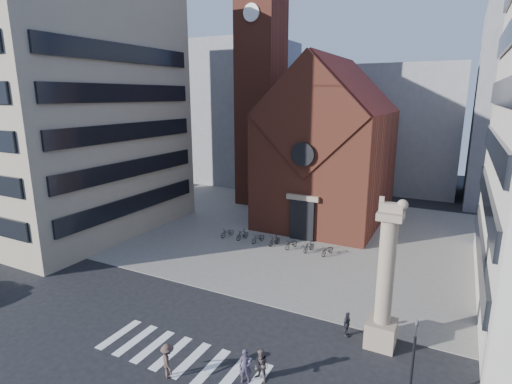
% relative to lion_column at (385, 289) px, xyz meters
% --- Properties ---
extents(ground, '(120.00, 120.00, 0.00)m').
position_rel_lion_column_xyz_m(ground, '(-10.01, -3.00, -3.46)').
color(ground, black).
rests_on(ground, ground).
extents(piazza, '(46.00, 30.00, 0.05)m').
position_rel_lion_column_xyz_m(piazza, '(-10.01, 16.00, -3.43)').
color(piazza, gray).
rests_on(piazza, ground).
extents(zebra_crossing, '(10.20, 3.20, 0.01)m').
position_rel_lion_column_xyz_m(zebra_crossing, '(-9.46, -6.00, -3.45)').
color(zebra_crossing, white).
rests_on(zebra_crossing, ground).
extents(church, '(12.00, 16.65, 18.00)m').
position_rel_lion_column_xyz_m(church, '(-10.01, 22.04, 4.53)').
color(church, brown).
rests_on(church, ground).
extents(campanile, '(5.50, 5.50, 31.20)m').
position_rel_lion_column_xyz_m(campanile, '(-20.01, 25.00, 12.28)').
color(campanile, brown).
rests_on(campanile, ground).
extents(building_left, '(18.00, 20.00, 26.00)m').
position_rel_lion_column_xyz_m(building_left, '(-34.01, 7.00, 9.54)').
color(building_left, gray).
rests_on(building_left, ground).
extents(bg_block_left, '(16.00, 14.00, 22.00)m').
position_rel_lion_column_xyz_m(bg_block_left, '(-30.01, 37.00, 7.54)').
color(bg_block_left, gray).
rests_on(bg_block_left, ground).
extents(bg_block_mid, '(14.00, 12.00, 18.00)m').
position_rel_lion_column_xyz_m(bg_block_mid, '(-4.01, 42.00, 5.54)').
color(bg_block_mid, gray).
rests_on(bg_block_mid, ground).
extents(lion_column, '(1.63, 1.60, 8.68)m').
position_rel_lion_column_xyz_m(lion_column, '(0.00, 0.00, 0.00)').
color(lion_column, gray).
rests_on(lion_column, ground).
extents(traffic_light, '(0.13, 0.16, 4.30)m').
position_rel_lion_column_xyz_m(traffic_light, '(1.99, -4.00, -1.17)').
color(traffic_light, black).
rests_on(traffic_light, ground).
extents(pedestrian_0, '(0.76, 0.64, 1.77)m').
position_rel_lion_column_xyz_m(pedestrian_0, '(-5.38, -6.13, -2.57)').
color(pedestrian_0, '#362E40').
rests_on(pedestrian_0, ground).
extents(pedestrian_1, '(0.94, 0.80, 1.69)m').
position_rel_lion_column_xyz_m(pedestrian_1, '(-4.72, -5.69, -2.61)').
color(pedestrian_1, '#645350').
rests_on(pedestrian_1, ground).
extents(pedestrian_2, '(0.51, 0.94, 1.52)m').
position_rel_lion_column_xyz_m(pedestrian_2, '(-1.95, 0.00, -2.69)').
color(pedestrian_2, '#25252C').
rests_on(pedestrian_2, ground).
extents(pedestrian_3, '(1.34, 1.28, 1.83)m').
position_rel_lion_column_xyz_m(pedestrian_3, '(-9.01, -7.58, -2.54)').
color(pedestrian_3, '#42302C').
rests_on(pedestrian_3, ground).
extents(scooter_0, '(1.04, 1.82, 0.90)m').
position_rel_lion_column_xyz_m(scooter_0, '(-16.89, 11.23, -2.96)').
color(scooter_0, black).
rests_on(scooter_0, piazza).
extents(scooter_1, '(0.90, 1.73, 1.00)m').
position_rel_lion_column_xyz_m(scooter_1, '(-15.17, 11.23, -2.91)').
color(scooter_1, black).
rests_on(scooter_1, piazza).
extents(scooter_2, '(1.04, 1.82, 0.90)m').
position_rel_lion_column_xyz_m(scooter_2, '(-13.45, 11.23, -2.96)').
color(scooter_2, black).
rests_on(scooter_2, piazza).
extents(scooter_3, '(0.90, 1.73, 1.00)m').
position_rel_lion_column_xyz_m(scooter_3, '(-11.73, 11.23, -2.91)').
color(scooter_3, black).
rests_on(scooter_3, piazza).
extents(scooter_4, '(1.04, 1.82, 0.90)m').
position_rel_lion_column_xyz_m(scooter_4, '(-10.02, 11.23, -2.96)').
color(scooter_4, black).
rests_on(scooter_4, piazza).
extents(scooter_5, '(0.90, 1.73, 1.00)m').
position_rel_lion_column_xyz_m(scooter_5, '(-8.30, 11.23, -2.91)').
color(scooter_5, black).
rests_on(scooter_5, piazza).
extents(scooter_6, '(1.04, 1.82, 0.90)m').
position_rel_lion_column_xyz_m(scooter_6, '(-6.58, 11.23, -2.96)').
color(scooter_6, black).
rests_on(scooter_6, piazza).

